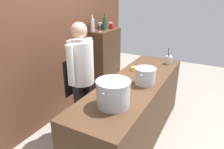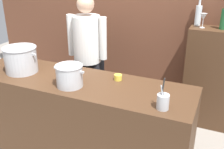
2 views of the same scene
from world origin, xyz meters
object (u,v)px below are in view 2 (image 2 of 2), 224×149
Objects in this scene: stockpot_small at (69,76)px; utensil_crock at (163,101)px; butter_jar at (118,77)px; wine_bottle_clear at (198,15)px; wine_bottle_green at (224,19)px; chef at (87,52)px; stockpot_large at (21,60)px; wine_glass_tall at (204,17)px.

utensil_crock is at bearing -4.36° from stockpot_small.
wine_bottle_clear is at bearing 61.74° from butter_jar.
wine_bottle_green is at bearing -18.10° from wine_bottle_clear.
wine_bottle_clear is (0.60, 1.11, 0.49)m from butter_jar.
butter_jar is at bearing 39.54° from stockpot_small.
butter_jar is at bearing -118.26° from wine_bottle_clear.
chef reaches higher than utensil_crock.
wine_bottle_clear is at bearing 55.52° from stockpot_small.
wine_bottle_green is at bearing -163.28° from chef.
wine_bottle_green is (1.95, 1.23, 0.37)m from stockpot_large.
chef reaches higher than butter_jar.
chef is at bearing 59.32° from stockpot_large.
wine_bottle_clear is (-0.30, 0.10, 0.00)m from wine_bottle_green.
butter_jar is 0.26× the size of wine_bottle_green.
wine_bottle_green is (0.34, 1.40, 0.45)m from utensil_crock.
wine_glass_tall is (0.67, 0.99, 0.49)m from butter_jar.
butter_jar is 0.24× the size of wine_bottle_clear.
wine_bottle_green reaches higher than stockpot_large.
stockpot_small is 0.50m from butter_jar.
wine_bottle_clear reaches higher than stockpot_small.
wine_bottle_green is (1.28, 1.33, 0.41)m from stockpot_small.
butter_jar is at bearing 139.37° from chef.
utensil_crock reaches higher than stockpot_small.
chef reaches higher than stockpot_large.
chef is 3.97× the size of stockpot_large.
wine_bottle_green reaches higher than utensil_crock.
wine_glass_tall reaches higher than stockpot_large.
stockpot_small is 1.93× the size of wine_glass_tall.
wine_bottle_clear reaches higher than utensil_crock.
butter_jar is 1.35m from wine_bottle_clear.
wine_glass_tall is at bearing -174.44° from wine_bottle_green.
chef is 1.44m from wine_bottle_clear.
wine_bottle_green reaches higher than butter_jar.
stockpot_small is at bearing -133.89° from wine_bottle_green.
chef is at bearing 142.92° from utensil_crock.
wine_bottle_clear is at bearing 38.68° from stockpot_large.
chef is at bearing -153.82° from wine_bottle_clear.
wine_glass_tall is at bearing -161.22° from chef.
wine_glass_tall reaches higher than stockpot_small.
stockpot_small is 1.23× the size of utensil_crock.
utensil_crock is 3.31× the size of butter_jar.
wine_glass_tall is (1.73, 1.20, 0.38)m from stockpot_large.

